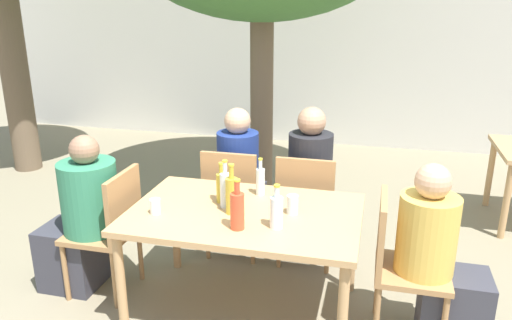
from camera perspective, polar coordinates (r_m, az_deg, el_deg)
ground_plane at (r=3.58m, az=-1.23°, el=-16.72°), size 30.00×30.00×0.00m
cafe_building_wall at (r=7.17m, az=7.99°, el=12.84°), size 10.00×0.08×2.80m
dining_table_front at (r=3.25m, az=-1.31°, el=-7.07°), size 1.48×0.98×0.74m
patio_chair_0 at (r=3.66m, az=-16.22°, el=-7.15°), size 0.44×0.44×0.92m
patio_chair_1 at (r=3.22m, az=15.95°, el=-10.84°), size 0.44×0.44×0.92m
patio_chair_2 at (r=4.01m, az=-2.63°, el=-4.14°), size 0.44×0.44×0.92m
patio_chair_3 at (r=3.89m, az=5.76°, el=-4.93°), size 0.44×0.44×0.92m
person_seated_0 at (r=3.78m, az=-19.32°, el=-6.60°), size 0.60×0.39×1.17m
person_seated_1 at (r=3.25m, az=20.25°, el=-11.29°), size 0.57×0.35×1.15m
person_seated_2 at (r=4.21m, az=-1.71°, el=-2.73°), size 0.34×0.57×1.22m
person_seated_3 at (r=4.09m, az=6.27°, el=-3.17°), size 0.35×0.57×1.25m
oil_cruet_0 at (r=3.32m, az=-3.95°, el=-3.07°), size 0.07×0.07×0.28m
water_bottle_1 at (r=3.24m, az=-3.52°, el=-3.31°), size 0.07×0.07×0.32m
soda_bottle_2 at (r=2.94m, az=-2.15°, el=-5.70°), size 0.08×0.08×0.31m
water_bottle_3 at (r=2.95m, az=2.36°, el=-5.88°), size 0.08×0.08×0.27m
oil_cruet_4 at (r=3.14m, az=-2.80°, el=-3.94°), size 0.08×0.08×0.33m
water_bottle_5 at (r=3.44m, az=0.51°, el=-2.38°), size 0.06×0.06×0.27m
drinking_glass_0 at (r=3.16m, az=4.20°, el=-5.11°), size 0.07×0.07×0.12m
drinking_glass_1 at (r=3.22m, az=-11.44°, el=-5.22°), size 0.07×0.07×0.10m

